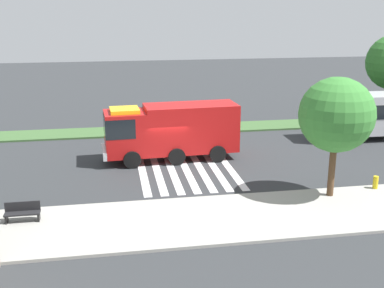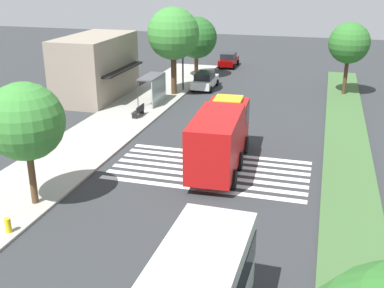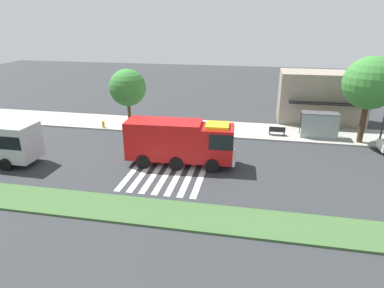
# 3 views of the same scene
# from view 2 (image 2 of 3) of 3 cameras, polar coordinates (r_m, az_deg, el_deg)

# --- Properties ---
(ground_plane) EXTENTS (120.00, 120.00, 0.00)m
(ground_plane) POSITION_cam_2_polar(r_m,az_deg,el_deg) (29.41, 2.60, -2.41)
(ground_plane) COLOR #2D3033
(sidewalk) EXTENTS (60.00, 5.30, 0.14)m
(sidewalk) POSITION_cam_2_polar(r_m,az_deg,el_deg) (32.56, -13.33, -0.52)
(sidewalk) COLOR #9E9B93
(sidewalk) RESTS_ON ground_plane
(median_strip) EXTENTS (60.00, 3.00, 0.14)m
(median_strip) POSITION_cam_2_polar(r_m,az_deg,el_deg) (28.81, 18.39, -3.86)
(median_strip) COLOR #3D6033
(median_strip) RESTS_ON ground_plane
(crosswalk) EXTENTS (5.85, 11.77, 0.01)m
(crosswalk) POSITION_cam_2_polar(r_m,az_deg,el_deg) (28.54, 2.15, -3.14)
(crosswalk) COLOR silver
(crosswalk) RESTS_ON ground_plane
(fire_truck) EXTENTS (8.91, 3.13, 3.63)m
(fire_truck) POSITION_cam_2_polar(r_m,az_deg,el_deg) (28.45, 3.48, 1.19)
(fire_truck) COLOR #B71414
(fire_truck) RESTS_ON ground_plane
(parked_car_mid) EXTENTS (4.72, 2.13, 1.67)m
(parked_car_mid) POSITION_cam_2_polar(r_m,az_deg,el_deg) (47.78, 1.59, 7.70)
(parked_car_mid) COLOR silver
(parked_car_mid) RESTS_ON ground_plane
(parked_car_east) EXTENTS (4.35, 2.10, 1.74)m
(parked_car_east) POSITION_cam_2_polar(r_m,az_deg,el_deg) (58.88, 4.44, 10.11)
(parked_car_east) COLOR #720505
(parked_car_east) RESTS_ON ground_plane
(bus_stop_shelter) EXTENTS (3.50, 1.40, 2.46)m
(bus_stop_shelter) POSITION_cam_2_polar(r_m,az_deg,el_deg) (41.78, -4.47, 7.22)
(bus_stop_shelter) COLOR #4C4C51
(bus_stop_shelter) RESTS_ON sidewalk
(bench_near_shelter) EXTENTS (1.60, 0.50, 0.90)m
(bench_near_shelter) POSITION_cam_2_polar(r_m,az_deg,el_deg) (38.51, -6.44, 4.01)
(bench_near_shelter) COLOR black
(bench_near_shelter) RESTS_ON sidewalk
(street_lamp) EXTENTS (0.36, 0.36, 5.68)m
(street_lamp) POSITION_cam_2_polar(r_m,az_deg,el_deg) (46.11, -1.12, 10.61)
(street_lamp) COLOR #2D2D30
(street_lamp) RESTS_ON sidewalk
(storefront_building) EXTENTS (9.29, 5.45, 5.70)m
(storefront_building) POSITION_cam_2_polar(r_m,az_deg,el_deg) (44.82, -11.51, 9.04)
(storefront_building) COLOR gray
(storefront_building) RESTS_ON ground_plane
(sidewalk_tree_far_west) EXTENTS (3.83, 3.83, 6.27)m
(sidewalk_tree_far_west) POSITION_cam_2_polar(r_m,az_deg,el_deg) (24.13, -19.47, 2.53)
(sidewalk_tree_far_west) COLOR #513823
(sidewalk_tree_far_west) RESTS_ON sidewalk
(sidewalk_tree_west) EXTENTS (4.77, 4.77, 8.04)m
(sidewalk_tree_west) POSITION_cam_2_polar(r_m,az_deg,el_deg) (44.36, -2.27, 13.12)
(sidewalk_tree_west) COLOR #47301E
(sidewalk_tree_west) RESTS_ON sidewalk
(sidewalk_tree_center) EXTENTS (4.43, 4.43, 6.44)m
(sidewalk_tree_center) POSITION_cam_2_polar(r_m,az_deg,el_deg) (52.16, 0.53, 12.68)
(sidewalk_tree_center) COLOR #513823
(sidewalk_tree_center) RESTS_ON sidewalk
(median_tree_west) EXTENTS (3.77, 3.77, 6.68)m
(median_tree_west) POSITION_cam_2_polar(r_m,az_deg,el_deg) (46.76, 18.42, 11.45)
(median_tree_west) COLOR #47301E
(median_tree_west) RESTS_ON median_strip
(fire_hydrant) EXTENTS (0.28, 0.28, 0.70)m
(fire_hydrant) POSITION_cam_2_polar(r_m,az_deg,el_deg) (23.26, -21.29, -9.12)
(fire_hydrant) COLOR gold
(fire_hydrant) RESTS_ON sidewalk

